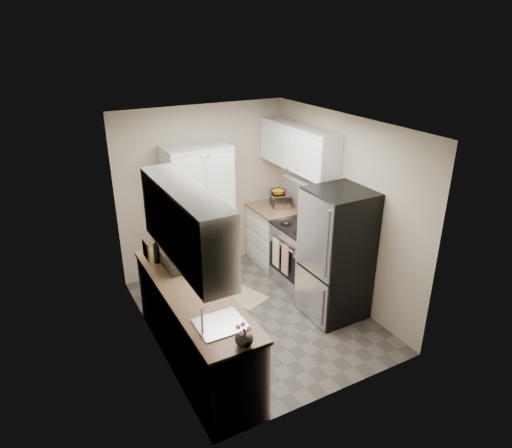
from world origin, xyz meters
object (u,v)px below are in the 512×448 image
object	(u,v)px
pantry_cabinet	(199,214)
toaster_oven	(280,200)
refrigerator	(336,254)
microwave	(178,253)
electric_range	(302,255)
wine_bottle	(156,251)

from	to	relation	value
pantry_cabinet	toaster_oven	world-z (taller)	pantry_cabinet
refrigerator	microwave	size ratio (longest dim) A/B	3.16
electric_range	refrigerator	bearing A→B (deg)	-92.48
electric_range	wine_bottle	size ratio (longest dim) A/B	3.78
electric_range	refrigerator	world-z (taller)	refrigerator
toaster_oven	pantry_cabinet	bearing A→B (deg)	-168.42
microwave	wine_bottle	world-z (taller)	wine_bottle
electric_range	refrigerator	xyz separation A→B (m)	(-0.03, -0.80, 0.37)
wine_bottle	refrigerator	bearing A→B (deg)	-19.71
microwave	wine_bottle	bearing A→B (deg)	49.23
electric_range	toaster_oven	xyz separation A→B (m)	(0.12, 0.82, 0.54)
microwave	wine_bottle	distance (m)	0.27
pantry_cabinet	toaster_oven	bearing A→B (deg)	-4.78
wine_bottle	toaster_oven	distance (m)	2.39
electric_range	microwave	distance (m)	2.00
pantry_cabinet	toaster_oven	size ratio (longest dim) A/B	5.73
refrigerator	microwave	bearing A→B (deg)	163.03
microwave	pantry_cabinet	bearing A→B (deg)	-32.98
microwave	electric_range	bearing A→B (deg)	-83.93
refrigerator	microwave	distance (m)	1.96
wine_bottle	microwave	bearing A→B (deg)	-39.92
toaster_oven	wine_bottle	bearing A→B (deg)	-142.16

